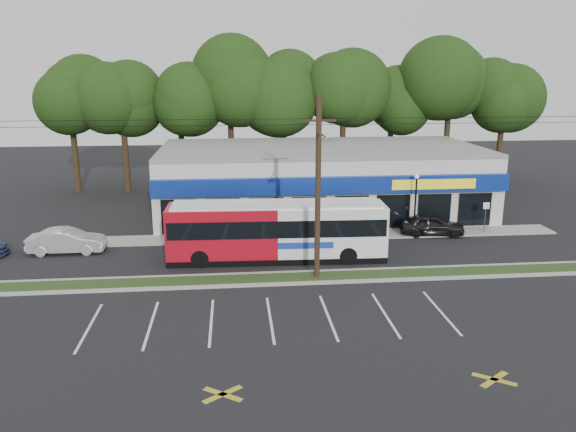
{
  "coord_description": "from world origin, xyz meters",
  "views": [
    {
      "loc": [
        -1.44,
        -27.72,
        11.08
      ],
      "look_at": [
        1.81,
        5.0,
        2.54
      ],
      "focal_mm": 35.0,
      "sensor_mm": 36.0,
      "label": 1
    }
  ],
  "objects_px": {
    "sign_post": "(486,212)",
    "pedestrian_a": "(344,227)",
    "metrobus": "(277,230)",
    "pedestrian_b": "(290,230)",
    "lamp_post": "(416,197)",
    "car_silver": "(67,241)",
    "utility_pole": "(315,182)",
    "car_dark": "(432,225)"
  },
  "relations": [
    {
      "from": "lamp_post",
      "to": "car_silver",
      "type": "xyz_separation_m",
      "value": [
        -22.91,
        -1.8,
        -1.9
      ]
    },
    {
      "from": "car_silver",
      "to": "pedestrian_a",
      "type": "distance_m",
      "value": 17.95
    },
    {
      "from": "lamp_post",
      "to": "car_dark",
      "type": "distance_m",
      "value": 2.27
    },
    {
      "from": "utility_pole",
      "to": "pedestrian_a",
      "type": "bearing_deg",
      "value": 67.26
    },
    {
      "from": "pedestrian_a",
      "to": "pedestrian_b",
      "type": "height_order",
      "value": "pedestrian_b"
    },
    {
      "from": "car_silver",
      "to": "lamp_post",
      "type": "bearing_deg",
      "value": -85.88
    },
    {
      "from": "lamp_post",
      "to": "car_dark",
      "type": "relative_size",
      "value": 0.97
    },
    {
      "from": "sign_post",
      "to": "pedestrian_a",
      "type": "distance_m",
      "value": 10.05
    },
    {
      "from": "metrobus",
      "to": "car_silver",
      "type": "xyz_separation_m",
      "value": [
        -13.0,
        2.5,
        -1.08
      ]
    },
    {
      "from": "utility_pole",
      "to": "pedestrian_b",
      "type": "relative_size",
      "value": 29.87
    },
    {
      "from": "utility_pole",
      "to": "lamp_post",
      "type": "relative_size",
      "value": 11.76
    },
    {
      "from": "lamp_post",
      "to": "pedestrian_b",
      "type": "xyz_separation_m",
      "value": [
        -8.8,
        -1.05,
        -1.83
      ]
    },
    {
      "from": "sign_post",
      "to": "metrobus",
      "type": "distance_m",
      "value": 15.46
    },
    {
      "from": "lamp_post",
      "to": "pedestrian_b",
      "type": "distance_m",
      "value": 9.05
    },
    {
      "from": "utility_pole",
      "to": "metrobus",
      "type": "xyz_separation_m",
      "value": [
        -1.74,
        3.57,
        -3.56
      ]
    },
    {
      "from": "pedestrian_a",
      "to": "utility_pole",
      "type": "bearing_deg",
      "value": 57.64
    },
    {
      "from": "lamp_post",
      "to": "metrobus",
      "type": "xyz_separation_m",
      "value": [
        -9.91,
        -4.3,
        -0.82
      ]
    },
    {
      "from": "pedestrian_a",
      "to": "pedestrian_b",
      "type": "xyz_separation_m",
      "value": [
        -3.78,
        -0.7,
        0.07
      ]
    },
    {
      "from": "utility_pole",
      "to": "pedestrian_b",
      "type": "xyz_separation_m",
      "value": [
        -0.63,
        6.82,
        -4.58
      ]
    },
    {
      "from": "metrobus",
      "to": "car_dark",
      "type": "bearing_deg",
      "value": 21.75
    },
    {
      "from": "lamp_post",
      "to": "pedestrian_a",
      "type": "xyz_separation_m",
      "value": [
        -5.02,
        -0.35,
        -1.9
      ]
    },
    {
      "from": "lamp_post",
      "to": "pedestrian_b",
      "type": "height_order",
      "value": "lamp_post"
    },
    {
      "from": "sign_post",
      "to": "metrobus",
      "type": "height_order",
      "value": "metrobus"
    },
    {
      "from": "metrobus",
      "to": "pedestrian_b",
      "type": "height_order",
      "value": "metrobus"
    },
    {
      "from": "metrobus",
      "to": "car_silver",
      "type": "height_order",
      "value": "metrobus"
    },
    {
      "from": "lamp_post",
      "to": "pedestrian_b",
      "type": "relative_size",
      "value": 2.54
    },
    {
      "from": "sign_post",
      "to": "metrobus",
      "type": "bearing_deg",
      "value": -164.71
    },
    {
      "from": "car_dark",
      "to": "pedestrian_b",
      "type": "relative_size",
      "value": 2.62
    },
    {
      "from": "metrobus",
      "to": "pedestrian_a",
      "type": "xyz_separation_m",
      "value": [
        4.89,
        3.95,
        -1.09
      ]
    },
    {
      "from": "sign_post",
      "to": "pedestrian_b",
      "type": "bearing_deg",
      "value": -176.57
    },
    {
      "from": "utility_pole",
      "to": "car_silver",
      "type": "xyz_separation_m",
      "value": [
        -14.74,
        6.07,
        -4.64
      ]
    },
    {
      "from": "utility_pole",
      "to": "sign_post",
      "type": "height_order",
      "value": "utility_pole"
    },
    {
      "from": "utility_pole",
      "to": "pedestrian_a",
      "type": "height_order",
      "value": "utility_pole"
    },
    {
      "from": "car_silver",
      "to": "metrobus",
      "type": "bearing_deg",
      "value": -101.26
    },
    {
      "from": "car_silver",
      "to": "pedestrian_b",
      "type": "height_order",
      "value": "pedestrian_b"
    },
    {
      "from": "sign_post",
      "to": "pedestrian_a",
      "type": "height_order",
      "value": "sign_post"
    },
    {
      "from": "utility_pole",
      "to": "car_silver",
      "type": "distance_m",
      "value": 16.6
    },
    {
      "from": "utility_pole",
      "to": "pedestrian_a",
      "type": "relative_size",
      "value": 32.65
    },
    {
      "from": "sign_post",
      "to": "car_silver",
      "type": "relative_size",
      "value": 0.48
    },
    {
      "from": "sign_post",
      "to": "metrobus",
      "type": "xyz_separation_m",
      "value": [
        -14.91,
        -4.08,
        0.3
      ]
    },
    {
      "from": "utility_pole",
      "to": "pedestrian_b",
      "type": "distance_m",
      "value": 8.24
    },
    {
      "from": "lamp_post",
      "to": "car_dark",
      "type": "xyz_separation_m",
      "value": [
        1.17,
        -0.3,
        -1.92
      ]
    }
  ]
}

